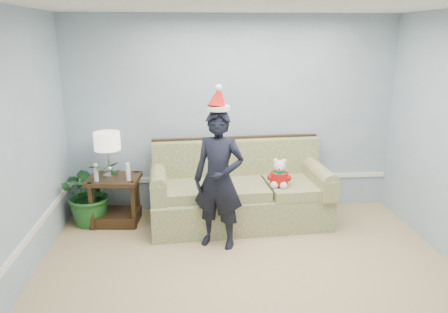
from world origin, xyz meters
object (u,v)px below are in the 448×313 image
table_lamp (107,143)px  sofa (239,194)px  teddy_bear (279,176)px  side_table (116,205)px  man (219,180)px  houseplant (91,192)px

table_lamp → sofa: bearing=-3.3°
teddy_bear → side_table: bearing=-176.6°
man → houseplant: bearing=177.1°
sofa → man: 0.86m
houseplant → teddy_bear: size_ratio=2.40×
man → table_lamp: bearing=172.5°
sofa → houseplant: bearing=173.8°
sofa → houseplant: sofa is taller
sofa → teddy_bear: size_ratio=6.41×
table_lamp → houseplant: size_ratio=0.68×
sofa → table_lamp: 1.83m
man → teddy_bear: 0.91m
side_table → table_lamp: size_ratio=1.18×
houseplant → man: size_ratio=0.54×
table_lamp → man: size_ratio=0.37×
man → teddy_bear: bearing=49.8°
table_lamp → teddy_bear: (2.17, -0.35, -0.39)m
sofa → man: (-0.31, -0.68, 0.43)m
houseplant → man: (1.63, -0.75, 0.37)m
man → side_table: bearing=172.3°
table_lamp → side_table: bearing=-24.9°
side_table → houseplant: (-0.31, 0.00, 0.19)m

